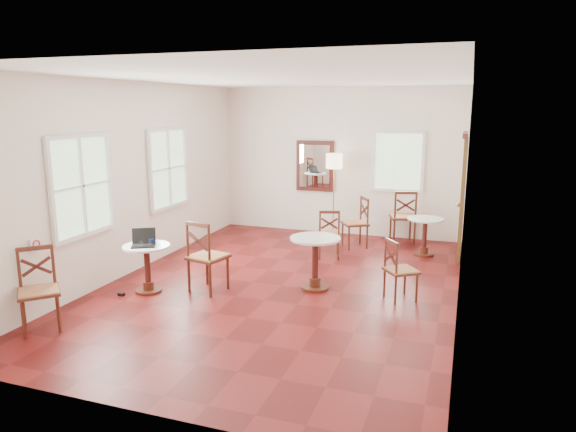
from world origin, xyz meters
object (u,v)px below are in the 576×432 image
object	(u,v)px
chair_back_a	(403,217)
mouse	(151,244)
cafe_table_back	(425,232)
chair_near_a	(207,256)
power_adapter	(121,294)
chair_mid_a	(329,234)
water_glass	(141,244)
cafe_table_near	(147,263)
floor_lamp	(334,167)
chair_near_b	(39,290)
chair_mid_b	(399,270)
cafe_table_mid	(315,257)
chair_back_b	(356,223)
laptop	(144,241)
navy_mug	(152,242)

from	to	relation	value
chair_back_a	mouse	xyz separation A→B (m)	(-3.03, -4.01, 0.19)
cafe_table_back	chair_back_a	xyz separation A→B (m)	(-0.48, 0.77, 0.10)
chair_near_a	power_adapter	bearing A→B (deg)	40.69
chair_mid_a	mouse	distance (m)	3.20
chair_mid_a	water_glass	xyz separation A→B (m)	(-2.00, -2.68, 0.31)
cafe_table_near	cafe_table_back	world-z (taller)	cafe_table_near
cafe_table_near	water_glass	world-z (taller)	water_glass
cafe_table_near	floor_lamp	size ratio (longest dim) A/B	0.41
chair_near_b	chair_mid_b	world-z (taller)	chair_near_b
cafe_table_mid	cafe_table_back	bearing A→B (deg)	59.98
cafe_table_back	chair_near_a	size ratio (longest dim) A/B	0.64
cafe_table_back	chair_back_b	distance (m)	1.28
chair_mid_a	chair_back_b	distance (m)	0.90
chair_mid_b	laptop	xyz separation A→B (m)	(-3.46, -0.90, 0.33)
chair_back_a	water_glass	bearing A→B (deg)	34.89
cafe_table_near	navy_mug	xyz separation A→B (m)	(0.06, 0.05, 0.31)
laptop	navy_mug	distance (m)	0.11
cafe_table_back	chair_mid_b	world-z (taller)	chair_mid_b
cafe_table_mid	power_adapter	xyz separation A→B (m)	(-2.51, -1.17, -0.46)
chair_near_b	laptop	xyz separation A→B (m)	(0.45, 1.50, 0.26)
chair_near_a	chair_near_b	distance (m)	2.22
chair_mid_b	chair_back_b	distance (m)	2.76
water_glass	chair_near_a	bearing A→B (deg)	28.99
cafe_table_back	water_glass	distance (m)	4.94
cafe_table_mid	chair_mid_a	size ratio (longest dim) A/B	0.89
chair_near_a	chair_back_a	bearing A→B (deg)	-109.20
chair_near_a	chair_mid_a	distance (m)	2.56
chair_near_a	laptop	distance (m)	0.91
cafe_table_back	laptop	xyz separation A→B (m)	(-3.60, -3.28, 0.33)
chair_back_b	floor_lamp	xyz separation A→B (m)	(-0.61, 0.63, 0.96)
chair_mid_b	laptop	world-z (taller)	laptop
chair_back_a	navy_mug	distance (m)	5.01
cafe_table_mid	chair_back_b	distance (m)	2.48
chair_back_a	mouse	size ratio (longest dim) A/B	11.63
chair_back_b	laptop	xyz separation A→B (m)	(-2.34, -3.41, 0.28)
chair_back_a	navy_mug	world-z (taller)	chair_back_a
chair_back_b	cafe_table_back	bearing A→B (deg)	51.55
laptop	mouse	world-z (taller)	laptop
chair_back_b	power_adapter	bearing A→B (deg)	-67.62
chair_near_a	chair_mid_a	size ratio (longest dim) A/B	1.21
cafe_table_mid	floor_lamp	bearing A→B (deg)	99.52
cafe_table_near	chair_back_a	size ratio (longest dim) A/B	0.67
water_glass	mouse	bearing A→B (deg)	62.52
water_glass	chair_mid_b	bearing A→B (deg)	16.34
chair_back_a	power_adapter	xyz separation A→B (m)	(-3.38, -4.29, -0.50)
chair_near_b	mouse	world-z (taller)	chair_near_b
chair_near_a	power_adapter	distance (m)	1.31
chair_back_b	power_adapter	distance (m)	4.50
cafe_table_back	power_adapter	bearing A→B (deg)	-137.65
chair_mid_b	laptop	bearing A→B (deg)	68.48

